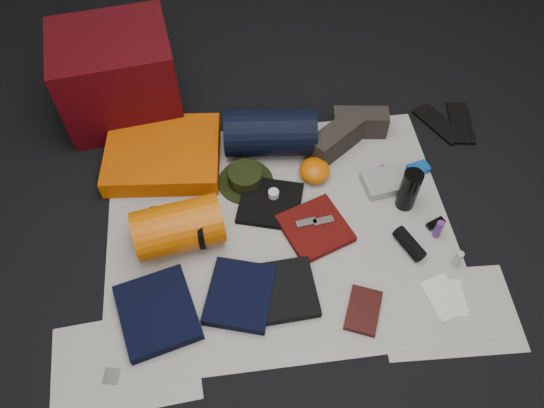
{
  "coord_description": "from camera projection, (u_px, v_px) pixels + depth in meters",
  "views": [
    {
      "loc": [
        -0.21,
        -1.32,
        2.1
      ],
      "look_at": [
        -0.03,
        0.08,
        0.1
      ],
      "focal_mm": 35.0,
      "sensor_mm": 36.0,
      "label": 1
    }
  ],
  "objects": [
    {
      "name": "floor",
      "position": [
        280.0,
        230.0,
        2.49
      ],
      "size": [
        4.5,
        4.5,
        0.02
      ],
      "primitive_type": "cube",
      "color": "black",
      "rests_on": "ground"
    },
    {
      "name": "newspaper_mat",
      "position": [
        280.0,
        229.0,
        2.48
      ],
      "size": [
        1.6,
        1.3,
        0.01
      ],
      "primitive_type": "cube",
      "color": "beige",
      "rests_on": "floor"
    },
    {
      "name": "newspaper_sheet_front_left",
      "position": [
        125.0,
        363.0,
        2.12
      ],
      "size": [
        0.61,
        0.44,
        0.0
      ],
      "primitive_type": "cube",
      "rotation": [
        0.0,
        0.0,
        0.07
      ],
      "color": "beige",
      "rests_on": "floor"
    },
    {
      "name": "newspaper_sheet_front_right",
      "position": [
        448.0,
        311.0,
        2.25
      ],
      "size": [
        0.6,
        0.43,
        0.0
      ],
      "primitive_type": "cube",
      "rotation": [
        0.0,
        0.0,
        -0.05
      ],
      "color": "beige",
      "rests_on": "floor"
    },
    {
      "name": "red_cabinet",
      "position": [
        118.0,
        76.0,
        2.74
      ],
      "size": [
        0.64,
        0.55,
        0.48
      ],
      "primitive_type": "cube",
      "rotation": [
        0.0,
        0.0,
        0.13
      ],
      "color": "#44050B",
      "rests_on": "floor"
    },
    {
      "name": "sleeping_pad",
      "position": [
        163.0,
        154.0,
        2.68
      ],
      "size": [
        0.61,
        0.51,
        0.1
      ],
      "primitive_type": "cube",
      "rotation": [
        0.0,
        0.0,
        -0.09
      ],
      "color": "#D05102",
      "rests_on": "newspaper_mat"
    },
    {
      "name": "stuff_sack",
      "position": [
        178.0,
        227.0,
        2.35
      ],
      "size": [
        0.42,
        0.29,
        0.23
      ],
      "primitive_type": "cylinder",
      "rotation": [
        0.0,
        1.57,
        0.16
      ],
      "color": "#CC5503",
      "rests_on": "newspaper_mat"
    },
    {
      "name": "sack_strap_left",
      "position": [
        156.0,
        230.0,
        2.35
      ],
      "size": [
        0.02,
        0.22,
        0.22
      ],
      "primitive_type": "cylinder",
      "rotation": [
        0.0,
        1.57,
        0.0
      ],
      "color": "black",
      "rests_on": "newspaper_mat"
    },
    {
      "name": "sack_strap_right",
      "position": [
        201.0,
        226.0,
        2.36
      ],
      "size": [
        0.03,
        0.22,
        0.22
      ],
      "primitive_type": "cylinder",
      "rotation": [
        0.0,
        1.57,
        0.0
      ],
      "color": "black",
      "rests_on": "newspaper_mat"
    },
    {
      "name": "navy_duffel",
      "position": [
        270.0,
        133.0,
        2.67
      ],
      "size": [
        0.48,
        0.28,
        0.24
      ],
      "primitive_type": "cylinder",
      "rotation": [
        0.0,
        1.57,
        -0.1
      ],
      "color": "black",
      "rests_on": "newspaper_mat"
    },
    {
      "name": "boonie_brim",
      "position": [
        246.0,
        182.0,
        2.64
      ],
      "size": [
        0.35,
        0.35,
        0.01
      ],
      "primitive_type": "cylinder",
      "rotation": [
        0.0,
        0.0,
        -0.3
      ],
      "color": "black",
      "rests_on": "newspaper_mat"
    },
    {
      "name": "boonie_crown",
      "position": [
        245.0,
        177.0,
        2.6
      ],
      "size": [
        0.17,
        0.17,
        0.07
      ],
      "primitive_type": "cylinder",
      "color": "black",
      "rests_on": "boonie_brim"
    },
    {
      "name": "hiking_boot_left",
      "position": [
        335.0,
        140.0,
        2.7
      ],
      "size": [
        0.31,
        0.27,
        0.15
      ],
      "primitive_type": "cube",
      "rotation": [
        0.0,
        0.0,
        0.63
      ],
      "color": "#2C2722",
      "rests_on": "newspaper_mat"
    },
    {
      "name": "hiking_boot_right",
      "position": [
        360.0,
        123.0,
        2.78
      ],
      "size": [
        0.3,
        0.14,
        0.14
      ],
      "primitive_type": "cube",
      "rotation": [
        0.0,
        0.0,
        -0.14
      ],
      "color": "#2C2722",
      "rests_on": "newspaper_mat"
    },
    {
      "name": "flip_flop_left",
      "position": [
        438.0,
        124.0,
        2.86
      ],
      "size": [
        0.24,
        0.32,
        0.02
      ],
      "primitive_type": "cube",
      "rotation": [
        0.0,
        0.0,
        0.47
      ],
      "color": "black",
      "rests_on": "floor"
    },
    {
      "name": "flip_flop_right",
      "position": [
        460.0,
        123.0,
        2.87
      ],
      "size": [
        0.16,
        0.31,
        0.02
      ],
      "primitive_type": "cube",
      "rotation": [
        0.0,
        0.0,
        -0.17
      ],
      "color": "black",
      "rests_on": "floor"
    },
    {
      "name": "trousers_navy_a",
      "position": [
        158.0,
        312.0,
        2.21
      ],
      "size": [
        0.38,
        0.41,
        0.05
      ],
      "primitive_type": "cube",
      "rotation": [
        0.0,
        0.0,
        0.25
      ],
      "color": "black",
      "rests_on": "newspaper_mat"
    },
    {
      "name": "trousers_navy_b",
      "position": [
        240.0,
        295.0,
        2.26
      ],
      "size": [
        0.35,
        0.37,
        0.05
      ],
      "primitive_type": "cube",
      "rotation": [
        0.0,
        0.0,
        -0.3
      ],
      "color": "black",
      "rests_on": "newspaper_mat"
    },
    {
      "name": "trousers_charcoal",
      "position": [
        287.0,
        290.0,
        2.28
      ],
      "size": [
        0.26,
        0.29,
        0.04
      ],
      "primitive_type": "cube",
      "rotation": [
        0.0,
        0.0,
        0.05
      ],
      "color": "black",
      "rests_on": "newspaper_mat"
    },
    {
      "name": "black_tshirt",
      "position": [
        270.0,
        203.0,
        2.55
      ],
      "size": [
        0.36,
        0.34,
        0.03
      ],
      "primitive_type": "cube",
      "rotation": [
        0.0,
        0.0,
        -0.29
      ],
      "color": "black",
      "rests_on": "newspaper_mat"
    },
    {
      "name": "red_shirt",
      "position": [
        315.0,
        228.0,
        2.46
      ],
      "size": [
        0.36,
        0.36,
        0.04
      ],
      "primitive_type": "cube",
      "rotation": [
        0.0,
        0.0,
        0.35
      ],
      "color": "#500B08",
      "rests_on": "newspaper_mat"
    },
    {
      "name": "orange_stuff_sack",
      "position": [
        315.0,
        170.0,
        2.62
      ],
      "size": [
        0.2,
        0.2,
        0.1
      ],
      "primitive_type": "ellipsoid",
      "rotation": [
        0.0,
        0.0,
        0.36
      ],
      "color": "#CC5503",
      "rests_on": "newspaper_mat"
    },
    {
      "name": "first_aid_pouch",
      "position": [
        385.0,
        182.0,
        2.61
      ],
      "size": [
        0.23,
        0.18,
        0.05
      ],
      "primitive_type": "cube",
      "rotation": [
        0.0,
        0.0,
        0.14
      ],
      "color": "gray",
      "rests_on": "newspaper_mat"
    },
    {
      "name": "water_bottle",
      "position": [
        409.0,
        190.0,
        2.47
      ],
      "size": [
        0.11,
        0.11,
        0.23
      ],
      "primitive_type": "cylinder",
      "rotation": [
        0.0,
        0.0,
        0.19
      ],
      "color": "black",
      "rests_on": "newspaper_mat"
    },
    {
      "name": "speaker",
      "position": [
        409.0,
        244.0,
        2.4
      ],
      "size": [
        0.13,
        0.18,
        0.06
      ],
      "primitive_type": "cylinder",
      "rotation": [
        1.57,
        0.0,
        0.4
      ],
      "color": "black",
      "rests_on": "newspaper_mat"
    },
    {
      "name": "compact_camera",
      "position": [
        388.0,
        173.0,
        2.65
      ],
      "size": [
        0.1,
        0.08,
        0.03
      ],
      "primitive_type": "cube",
      "rotation": [
        0.0,
        0.0,
        -0.43
      ],
      "color": "#A2A2A7",
      "rests_on": "newspaper_mat"
    },
    {
      "name": "cyan_case",
      "position": [
        418.0,
        169.0,
        2.67
      ],
      "size": [
        0.12,
        0.09,
        0.03
      ],
      "primitive_type": "cube",
      "rotation": [
        0.0,
        0.0,
        0.25
      ],
      "color": "#0F4895",
      "rests_on": "newspaper_mat"
    },
    {
      "name": "toiletry_purple",
      "position": [
        438.0,
        229.0,
        2.42
      ],
      "size": [
        0.04,
        0.04,
        0.1
      ],
      "primitive_type": "cylinder",
      "rotation": [
        0.0,
        0.0,
        0.35
      ],
      "color": "#5A277D",
      "rests_on": "newspaper_mat"
    },
    {
      "name": "toiletry_clear",
      "position": [
        458.0,
        259.0,
        2.33
      ],
      "size": [
        0.03,
        0.03,
        0.1
      ],
      "primitive_type": "cylinder",
      "rotation": [
        0.0,
        0.0,
        0.03
      ],
      "color": "#A0A5A1",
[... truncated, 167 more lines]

